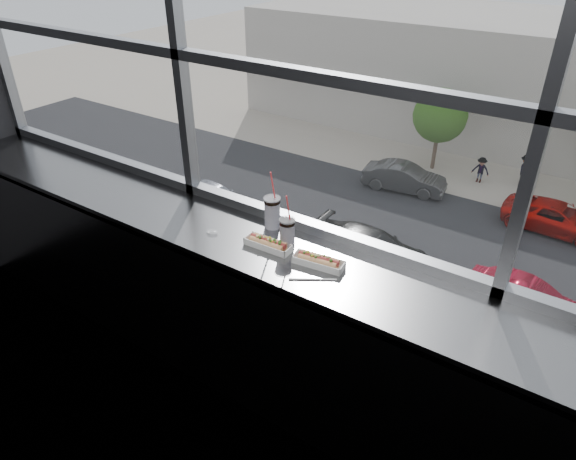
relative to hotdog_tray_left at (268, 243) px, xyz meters
The scene contains 21 objects.
wall_back_lower 0.67m from the hotdog_tray_left, 58.71° to the left, with size 6.00×6.00×0.00m, color black.
window_glass 1.22m from the hotdog_tray_left, 60.38° to the left, with size 6.00×6.00×0.00m, color silver.
window_mullions 1.22m from the hotdog_tray_left, 58.71° to the left, with size 6.00×0.08×2.40m, color gray, non-canonical shape.
counter 0.18m from the hotdog_tray_left, ahead, with size 6.00×0.55×0.06m, color gray.
counter_fascia 0.65m from the hotdog_tray_left, 54.06° to the right, with size 6.00×0.04×1.04m, color gray.
hotdog_tray_left is the anchor object (origin of this frame).
hotdog_tray_right 0.32m from the hotdog_tray_left, ahead, with size 0.29×0.12×0.07m.
soda_cup_left 0.24m from the hotdog_tray_left, 119.23° to the left, with size 0.10×0.10×0.37m.
soda_cup_right 0.13m from the hotdog_tray_left, 40.16° to the left, with size 0.09×0.09×0.33m.
loose_straw 0.38m from the hotdog_tray_left, 18.14° to the right, with size 0.01×0.01×0.24m, color white.
wrapper 0.37m from the hotdog_tray_left, behind, with size 0.09×0.06×0.02m, color silver.
street_asphalt 23.62m from the hotdog_tray_left, 89.51° to the left, with size 80.00×10.00×0.06m, color black.
far_sidewalk 30.77m from the hotdog_tray_left, 89.65° to the left, with size 80.00×6.00×0.04m, color gray.
car_far_b 26.70m from the hotdog_tray_left, 89.37° to the left, with size 5.86×2.44×1.95m, color #BB0600.
car_near_b 20.59m from the hotdog_tray_left, 110.84° to the left, with size 6.67×2.78×2.22m, color black.
car_near_a 25.12m from the hotdog_tray_left, 133.67° to the left, with size 5.56×2.32×1.85m, color #8D93A2.
car_far_a 27.84m from the hotdog_tray_left, 108.20° to the left, with size 6.26×2.61×2.09m, color #3A3A3A.
car_near_c 19.66m from the hotdog_tray_left, 88.36° to the left, with size 6.36×2.65×2.12m, color maroon.
pedestrian_a 30.38m from the hotdog_tray_left, 99.40° to the left, with size 0.85×0.63×1.90m, color #66605B.
pedestrian_b 31.01m from the hotdog_tray_left, 94.66° to the left, with size 1.03×0.77×2.31m, color #66605B.
tree_left 30.56m from the hotdog_tray_left, 105.18° to the left, with size 3.30×3.30×5.15m.
Camera 1 is at (1.25, -0.72, 2.67)m, focal length 32.00 mm.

